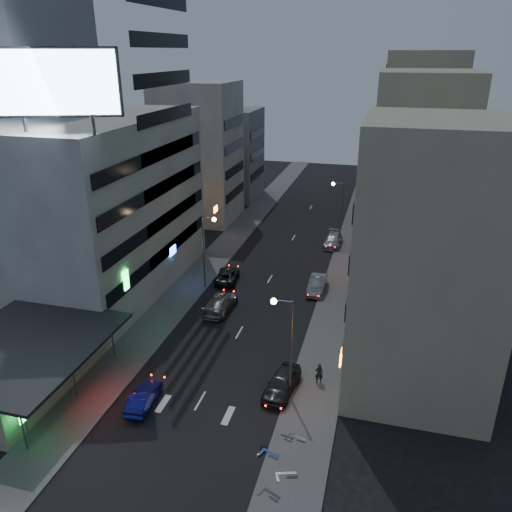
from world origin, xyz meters
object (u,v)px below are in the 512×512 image
(scooter_black_a, at_px, (282,491))
(road_car_silver, at_px, (220,303))
(person, at_px, (319,373))
(scooter_blue, at_px, (281,448))
(parked_car_right_mid, at_px, (317,285))
(scooter_silver_b, at_px, (307,433))
(scooter_black_b, at_px, (294,433))
(parked_car_right_far, at_px, (333,240))
(road_car_blue, at_px, (144,397))
(scooter_silver_a, at_px, (297,464))
(parked_car_right_near, at_px, (282,383))
(parked_car_left, at_px, (227,275))

(scooter_black_a, bearing_deg, road_car_silver, 51.46)
(person, height_order, scooter_blue, person)
(parked_car_right_mid, distance_m, scooter_silver_b, 22.40)
(scooter_black_a, height_order, scooter_black_b, scooter_black_a)
(parked_car_right_far, distance_m, road_car_blue, 37.09)
(scooter_silver_a, distance_m, scooter_blue, 1.63)
(parked_car_right_near, bearing_deg, parked_car_left, 127.22)
(scooter_blue, bearing_deg, road_car_blue, 92.97)
(scooter_black_a, xyz_separation_m, scooter_black_b, (-0.19, 4.82, -0.05))
(parked_car_right_far, xyz_separation_m, scooter_silver_a, (2.54, -39.26, -0.06))
(parked_car_right_mid, height_order, scooter_silver_b, parked_car_right_mid)
(person, relative_size, scooter_black_b, 1.06)
(parked_car_right_far, bearing_deg, road_car_blue, -104.81)
(parked_car_right_near, bearing_deg, parked_car_right_far, 97.57)
(parked_car_right_near, height_order, parked_car_left, parked_car_right_near)
(scooter_silver_a, xyz_separation_m, scooter_black_b, (-0.67, 2.70, -0.10))
(parked_car_left, height_order, scooter_black_a, parked_car_left)
(parked_car_right_far, bearing_deg, scooter_silver_a, -86.49)
(parked_car_right_near, distance_m, scooter_silver_a, 7.84)
(parked_car_right_far, xyz_separation_m, person, (2.53, -30.10, 0.20))
(parked_car_right_mid, bearing_deg, person, -80.42)
(parked_car_left, relative_size, person, 2.88)
(parked_car_left, bearing_deg, parked_car_right_near, 112.21)
(parked_car_right_near, distance_m, road_car_silver, 13.98)
(parked_car_right_near, relative_size, scooter_black_b, 3.02)
(scooter_silver_b, bearing_deg, road_car_silver, 46.01)
(parked_car_right_near, height_order, scooter_black_b, parked_car_right_near)
(scooter_black_a, xyz_separation_m, scooter_silver_b, (0.63, 5.02, -0.02))
(scooter_black_b, relative_size, scooter_silver_b, 0.95)
(scooter_black_a, distance_m, scooter_silver_a, 2.17)
(parked_car_right_near, relative_size, parked_car_right_mid, 1.01)
(scooter_silver_a, height_order, scooter_blue, scooter_silver_a)
(parked_car_right_mid, relative_size, scooter_silver_a, 2.50)
(parked_car_right_mid, height_order, road_car_silver, road_car_silver)
(parked_car_left, distance_m, scooter_black_a, 29.87)
(road_car_blue, xyz_separation_m, scooter_black_a, (11.42, -5.49, -0.03))
(scooter_black_b, height_order, scooter_silver_b, scooter_silver_b)
(scooter_black_a, bearing_deg, person, 21.52)
(parked_car_right_mid, bearing_deg, scooter_black_b, -84.65)
(person, relative_size, scooter_blue, 0.91)
(road_car_silver, relative_size, scooter_silver_b, 3.29)
(person, distance_m, scooter_blue, 8.20)
(parked_car_right_near, distance_m, scooter_black_b, 5.07)
(parked_car_right_near, height_order, parked_car_right_mid, parked_car_right_near)
(scooter_black_a, bearing_deg, road_car_blue, 88.23)
(road_car_blue, bearing_deg, scooter_silver_b, 172.62)
(parked_car_left, bearing_deg, scooter_silver_b, 112.45)
(parked_car_right_near, bearing_deg, scooter_silver_b, -51.59)
(parked_car_right_mid, distance_m, person, 16.18)
(parked_car_right_mid, relative_size, scooter_black_a, 2.72)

